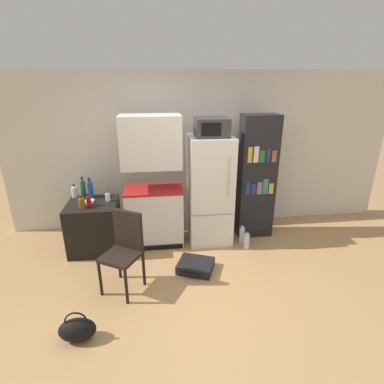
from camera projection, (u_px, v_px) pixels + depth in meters
ground_plane at (212, 294)px, 3.57m from camera, size 24.00×24.00×0.00m
wall_back at (203, 151)px, 5.00m from camera, size 6.40×0.10×2.55m
side_table at (94, 226)px, 4.43m from camera, size 0.70×0.68×0.73m
kitchen_hutch at (153, 187)px, 4.42m from camera, size 0.87×0.54×1.95m
refrigerator at (210, 191)px, 4.52m from camera, size 0.64×0.60×1.65m
microwave at (211, 127)px, 4.18m from camera, size 0.47×0.43×0.26m
bookshelf at (256, 177)px, 4.67m from camera, size 0.55×0.35×1.93m
bottle_blue_soda at (90, 189)px, 4.48m from camera, size 0.08×0.08×0.30m
bottle_milk_white at (108, 197)px, 4.35m from camera, size 0.06×0.06×0.15m
bottle_ketchup_red at (89, 201)px, 4.19m from camera, size 0.06×0.06×0.18m
bottle_green_tall at (83, 188)px, 4.52m from camera, size 0.07×0.07×0.30m
bottle_amber_beer at (82, 203)px, 4.12m from camera, size 0.09×0.09×0.18m
bottle_clear_short at (75, 192)px, 4.49m from camera, size 0.09×0.09×0.20m
bowl at (90, 201)px, 4.32m from camera, size 0.13×0.13×0.04m
chair at (125, 245)px, 3.53m from camera, size 0.55×0.55×0.97m
suitcase_large_flat at (196, 266)px, 4.01m from camera, size 0.56×0.52×0.12m
handbag at (77, 330)px, 2.91m from camera, size 0.36×0.20×0.33m
water_bottle_front at (242, 235)px, 4.64m from camera, size 0.08×0.08×0.34m
water_bottle_middle at (247, 241)px, 4.50m from camera, size 0.09×0.09×0.30m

